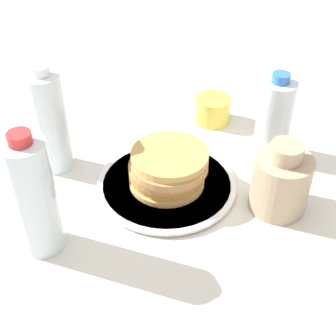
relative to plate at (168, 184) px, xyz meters
name	(u,v)px	position (x,y,z in m)	size (l,w,h in m)	color
ground_plane	(167,187)	(0.00, 0.00, -0.01)	(4.00, 4.00, 0.00)	silver
plate	(168,184)	(0.00, 0.00, 0.00)	(0.27, 0.27, 0.01)	white
pancake_stack	(167,167)	(0.00, 0.00, 0.04)	(0.16, 0.15, 0.07)	#E2B267
juice_glass	(212,109)	(0.24, -0.10, 0.02)	(0.08, 0.08, 0.06)	yellow
cream_jug	(281,181)	(-0.05, -0.20, 0.05)	(0.10, 0.10, 0.14)	tan
water_bottle_near	(34,197)	(-0.15, 0.21, 0.10)	(0.07, 0.07, 0.23)	silver
water_bottle_mid	(274,118)	(0.11, -0.21, 0.08)	(0.07, 0.07, 0.19)	silver
water_bottle_far	(50,122)	(0.07, 0.23, 0.10)	(0.07, 0.07, 0.22)	silver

